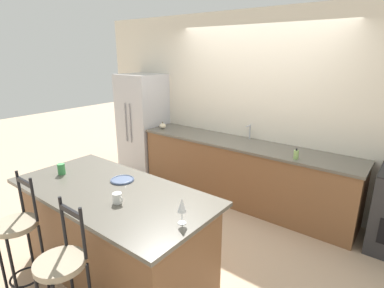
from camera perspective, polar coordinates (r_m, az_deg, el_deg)
ground_plane at (r=4.36m, az=6.53°, el=-12.27°), size 18.00×18.00×0.00m
wall_back at (r=4.49m, az=11.83°, el=6.73°), size 6.00×0.07×2.70m
back_counter at (r=4.46m, az=9.28°, el=-5.21°), size 3.22×0.68×0.90m
sink_faucet at (r=4.45m, az=10.89°, el=2.62°), size 0.02×0.13×0.22m
kitchen_island at (r=3.09m, az=-14.57°, el=-16.10°), size 2.02×0.96×0.92m
refrigerator at (r=5.48m, az=-9.24°, el=3.74°), size 0.72×0.70×1.77m
bar_stool_near at (r=3.02m, az=-30.00°, el=-15.24°), size 0.34×0.34×1.17m
bar_stool_far at (r=2.44m, az=-23.26°, el=-22.49°), size 0.34×0.34×1.17m
dinner_plate at (r=3.03m, az=-13.14°, el=-6.65°), size 0.23×0.23×0.02m
wine_glass at (r=2.21m, az=-1.95°, el=-11.67°), size 0.07×0.07×0.20m
coffee_mug at (r=2.61m, az=-14.01°, el=-9.97°), size 0.11×0.08×0.09m
tumbler_cup at (r=3.37m, az=-23.62°, el=-4.39°), size 0.07×0.07×0.11m
pumpkin_decoration at (r=5.05m, az=-5.61°, el=3.47°), size 0.11×0.11×0.11m
soap_bottle at (r=3.79m, az=19.21°, el=-1.91°), size 0.06×0.06×0.13m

